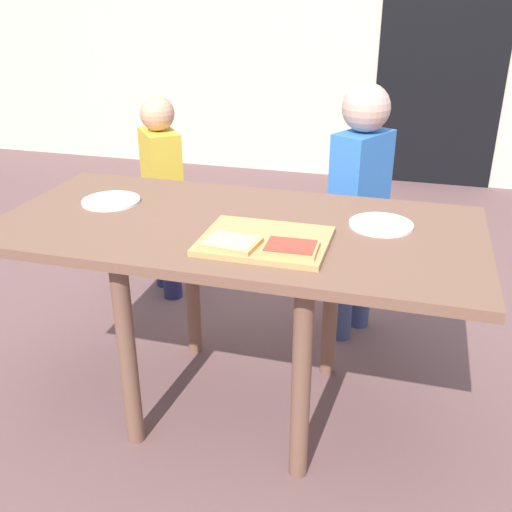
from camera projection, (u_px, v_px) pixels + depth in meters
The scene contains 11 objects.
ground_plane at pixel (239, 402), 2.15m from camera, with size 16.00×16.00×0.00m, color brown.
house_wall_back at pixel (360, 1), 4.27m from camera, with size 8.00×0.20×2.58m, color beige.
house_door at pixel (444, 47), 4.14m from camera, with size 0.90×0.02×2.00m, color black.
dining_table at pixel (237, 248), 1.89m from camera, with size 1.53×0.74×0.71m.
cutting_board at pixel (265, 241), 1.71m from camera, with size 0.37×0.29×0.02m, color tan.
pizza_slice_near_right at pixel (290, 248), 1.62m from camera, with size 0.15×0.12×0.02m.
pizza_slice_near_left at pixel (232, 243), 1.66m from camera, with size 0.16×0.13×0.02m.
plate_white_left at pixel (111, 201), 2.04m from camera, with size 0.20×0.20×0.01m, color white.
plate_white_right at pixel (381, 225), 1.84m from camera, with size 0.20×0.20×0.01m, color white.
child_left at pixel (162, 188), 2.72m from camera, with size 0.26×0.27×0.96m.
child_right at pixel (359, 196), 2.35m from camera, with size 0.24×0.28×1.07m.
Camera 1 is at (0.53, -1.65, 1.39)m, focal length 41.15 mm.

